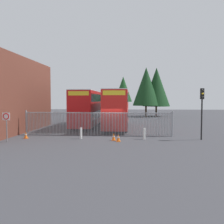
# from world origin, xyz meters

# --- Properties ---
(ground_plane) EXTENTS (100.00, 100.00, 0.00)m
(ground_plane) POSITION_xyz_m (0.00, 8.00, 0.00)
(ground_plane) COLOR #3D3D42
(palisade_fence) EXTENTS (13.87, 0.14, 2.35)m
(palisade_fence) POSITION_xyz_m (-1.04, 0.00, 1.18)
(palisade_fence) COLOR gray
(palisade_fence) RESTS_ON ground
(double_decker_bus_near_gate) EXTENTS (2.54, 10.81, 4.42)m
(double_decker_bus_near_gate) POSITION_xyz_m (-3.26, 7.33, 2.42)
(double_decker_bus_near_gate) COLOR red
(double_decker_bus_near_gate) RESTS_ON ground
(double_decker_bus_behind_fence_left) EXTENTS (2.54, 10.81, 4.42)m
(double_decker_bus_behind_fence_left) POSITION_xyz_m (0.47, 5.72, 2.42)
(double_decker_bus_behind_fence_left) COLOR red
(double_decker_bus_behind_fence_left) RESTS_ON ground
(bollard_near_left) EXTENTS (0.20, 0.20, 0.95)m
(bollard_near_left) POSITION_xyz_m (-2.22, -1.89, 0.47)
(bollard_near_left) COLOR silver
(bollard_near_left) RESTS_ON ground
(bollard_center_front) EXTENTS (0.20, 0.20, 0.95)m
(bollard_center_front) POSITION_xyz_m (3.19, -1.68, 0.47)
(bollard_center_front) COLOR silver
(bollard_center_front) RESTS_ON ground
(traffic_cone_by_gate) EXTENTS (0.34, 0.34, 0.59)m
(traffic_cone_by_gate) POSITION_xyz_m (-7.02, -2.07, 0.29)
(traffic_cone_by_gate) COLOR orange
(traffic_cone_by_gate) RESTS_ON ground
(traffic_cone_mid_forecourt) EXTENTS (0.34, 0.34, 0.59)m
(traffic_cone_mid_forecourt) POSITION_xyz_m (1.05, -2.96, 0.29)
(traffic_cone_mid_forecourt) COLOR orange
(traffic_cone_mid_forecourt) RESTS_ON ground
(traffic_cone_near_kerb) EXTENTS (0.34, 0.34, 0.59)m
(traffic_cone_near_kerb) POSITION_xyz_m (0.63, -2.47, 0.29)
(traffic_cone_near_kerb) COLOR orange
(traffic_cone_near_kerb) RESTS_ON ground
(speed_limit_sign_post) EXTENTS (0.60, 0.14, 2.40)m
(speed_limit_sign_post) POSITION_xyz_m (-7.74, -3.92, 1.78)
(speed_limit_sign_post) COLOR slate
(speed_limit_sign_post) RESTS_ON ground
(traffic_light_kerbside) EXTENTS (0.28, 0.33, 4.30)m
(traffic_light_kerbside) POSITION_xyz_m (7.94, -1.62, 2.99)
(traffic_light_kerbside) COLOR black
(traffic_light_kerbside) RESTS_ON ground
(tree_tall_back) EXTENTS (5.36, 5.36, 9.66)m
(tree_tall_back) POSITION_xyz_m (7.18, 26.01, 5.83)
(tree_tall_back) COLOR #4C3823
(tree_tall_back) RESTS_ON ground
(tree_short_side) EXTENTS (5.18, 5.18, 9.58)m
(tree_short_side) POSITION_xyz_m (5.06, 24.74, 5.88)
(tree_short_side) COLOR #4C3823
(tree_short_side) RESTS_ON ground
(tree_mid_row) EXTENTS (3.61, 3.61, 8.08)m
(tree_mid_row) POSITION_xyz_m (0.54, 26.96, 5.47)
(tree_mid_row) COLOR #4C3823
(tree_mid_row) RESTS_ON ground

